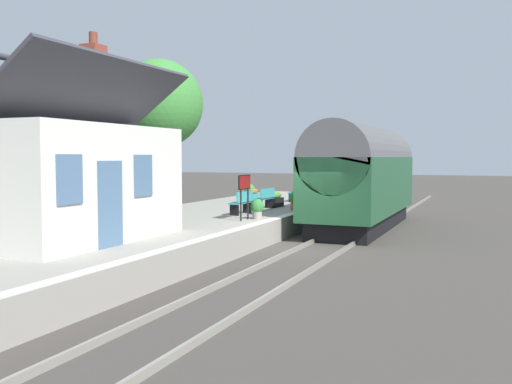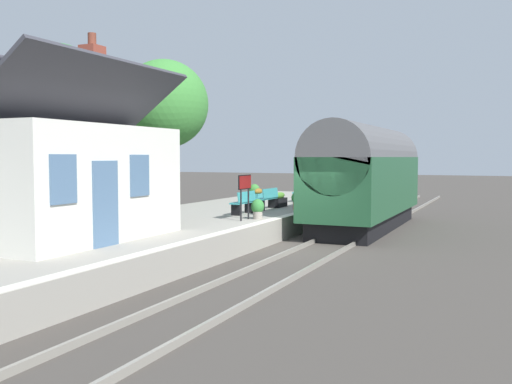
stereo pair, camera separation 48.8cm
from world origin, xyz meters
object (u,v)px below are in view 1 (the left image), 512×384
station_sign_board (244,186)px  bench_platform_end (297,192)px  planter_under_sign (295,200)px  planter_bench_right (254,195)px  tree_far_left (54,96)px  planter_edge_near (250,192)px  tree_distant (159,104)px  planter_edge_far (276,200)px  station_building (59,178)px  bench_mid_platform (242,202)px  train (363,176)px  planter_by_door (257,208)px  bench_by_lamp (265,198)px

station_sign_board → bench_platform_end: bearing=6.7°
bench_platform_end → station_sign_board: size_ratio=0.90×
planter_under_sign → planter_bench_right: size_ratio=0.99×
tree_far_left → planter_edge_near: bearing=-59.5°
tree_distant → tree_far_left: (-3.41, 3.74, 0.22)m
planter_edge_far → station_building: bearing=170.4°
station_building → bench_platform_end: size_ratio=4.35×
station_sign_board → tree_far_left: size_ratio=0.18×
tree_distant → bench_mid_platform: bearing=-126.9°
planter_edge_far → planter_bench_right: (2.63, 2.19, -0.01)m
bench_mid_platform → planter_edge_near: (6.69, 2.61, -0.06)m
planter_edge_near → planter_under_sign: (-4.36, -3.93, 0.01)m
planter_bench_right → tree_far_left: bearing=116.2°
planter_edge_near → planter_under_sign: bearing=-137.9°
train → planter_by_door: train is taller
station_sign_board → tree_distant: tree_distant is taller
bench_platform_end → planter_under_sign: 4.80m
train → bench_by_lamp: size_ratio=7.20×
station_building → bench_mid_platform: (7.76, -1.84, -1.16)m
planter_under_sign → planter_by_door: (-3.59, 0.18, -0.05)m
bench_by_lamp → bench_platform_end: same height
station_sign_board → tree_far_left: (3.62, 11.65, 3.94)m
bench_mid_platform → planter_bench_right: size_ratio=1.75×
bench_by_lamp → planter_by_door: bench_by_lamp is taller
planter_edge_far → planter_by_door: (-4.75, -1.08, 0.07)m
bench_platform_end → bench_mid_platform: same height
planter_bench_right → planter_under_sign: bearing=-137.7°
station_building → planter_under_sign: station_building is taller
station_building → planter_bench_right: station_building is taller
planter_bench_right → station_sign_board: (-7.87, -3.00, 0.88)m
tree_distant → planter_bench_right: bearing=-80.4°
tree_distant → planter_under_sign: bearing=-109.5°
planter_edge_near → tree_far_left: (-4.81, 8.16, 4.71)m
tree_far_left → planter_edge_far: bearing=-81.5°
planter_edge_far → planter_edge_near: bearing=40.0°
planter_by_door → bench_by_lamp: bearing=17.7°
bench_mid_platform → station_building: bearing=166.7°
planter_edge_near → planter_by_door: size_ratio=1.16×
bench_mid_platform → tree_far_left: tree_far_left is taller
tree_far_left → bench_by_lamp: bearing=-87.6°
bench_by_lamp → planter_edge_near: bench_by_lamp is taller
train → bench_platform_end: train is taller
bench_mid_platform → planter_under_sign: size_ratio=1.76×
station_building → bench_by_lamp: 10.31m
planter_bench_right → tree_distant: bearing=99.6°
train → planter_under_sign: bearing=123.0°
train → tree_distant: 11.45m
bench_mid_platform → tree_distant: size_ratio=0.18×
station_sign_board → planter_edge_far: bearing=8.8°
station_building → bench_mid_platform: bearing=-13.3°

